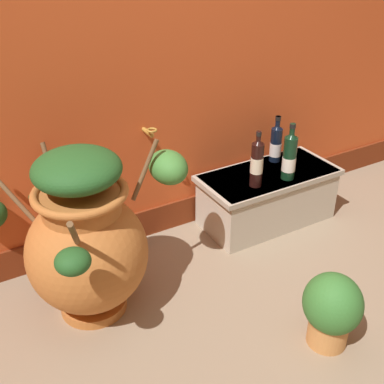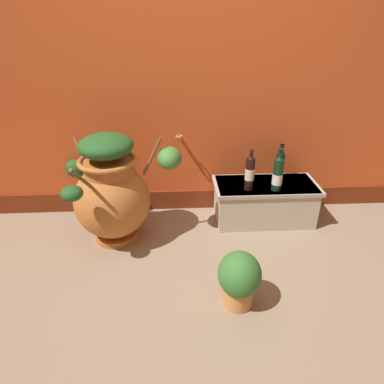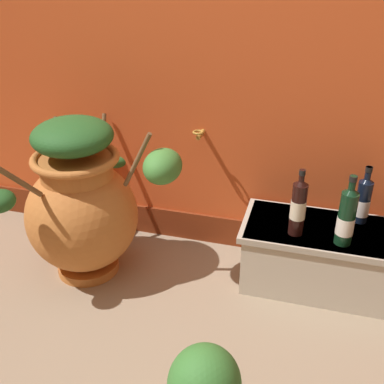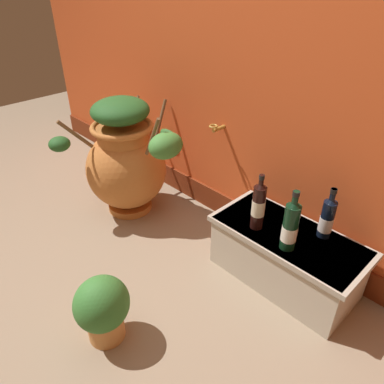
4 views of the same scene
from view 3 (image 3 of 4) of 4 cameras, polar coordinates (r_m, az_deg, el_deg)
The scene contains 5 objects.
terracotta_urn at distance 2.38m, azimuth -12.98°, elevation -1.16°, with size 0.93×1.01×0.82m.
stone_ledge at distance 2.41m, azimuth 15.86°, elevation -7.31°, with size 0.83×0.39×0.33m.
wine_bottle_left at distance 2.19m, azimuth 12.65°, elevation -1.63°, with size 0.07×0.07×0.32m.
wine_bottle_middle at distance 2.38m, azimuth 19.88°, elevation -0.83°, with size 0.07×0.07×0.29m.
wine_bottle_right at distance 2.17m, azimuth 18.09°, elevation -2.73°, with size 0.08×0.08×0.33m.
Camera 3 is at (0.48, -1.12, 1.53)m, focal length 44.40 mm.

